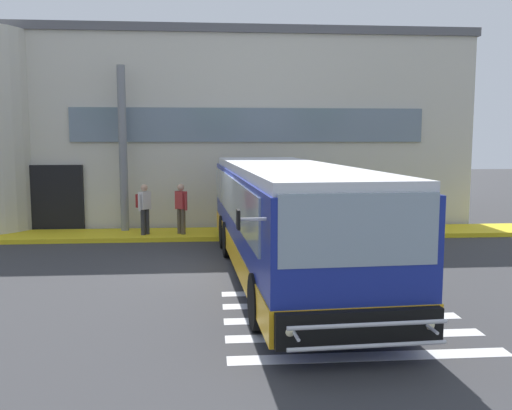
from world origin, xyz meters
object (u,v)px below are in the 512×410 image
at_px(entry_support_column, 123,149).
at_px(safety_bollard_yellow, 245,228).
at_px(bus_main_foreground, 286,222).
at_px(passenger_near_column, 144,206).
at_px(passenger_by_doorway, 181,206).

distance_m(entry_support_column, safety_bollard_yellow, 5.10).
distance_m(bus_main_foreground, safety_bollard_yellow, 4.65).
bearing_deg(safety_bollard_yellow, entry_support_column, 156.07).
height_order(passenger_near_column, passenger_by_doorway, same).
height_order(bus_main_foreground, passenger_near_column, bus_main_foreground).
relative_size(passenger_by_doorway, safety_bollard_yellow, 1.86).
bearing_deg(passenger_near_column, bus_main_foreground, -53.36).
xyz_separation_m(entry_support_column, passenger_near_column, (0.78, -0.94, -1.85)).
relative_size(passenger_near_column, safety_bollard_yellow, 1.86).
height_order(entry_support_column, passenger_near_column, entry_support_column).
distance_m(passenger_near_column, safety_bollard_yellow, 3.46).
xyz_separation_m(bus_main_foreground, safety_bollard_yellow, (-0.72, 4.51, -0.88)).
relative_size(bus_main_foreground, passenger_by_doorway, 6.96).
height_order(entry_support_column, safety_bollard_yellow, entry_support_column).
distance_m(bus_main_foreground, passenger_by_doorway, 6.07).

